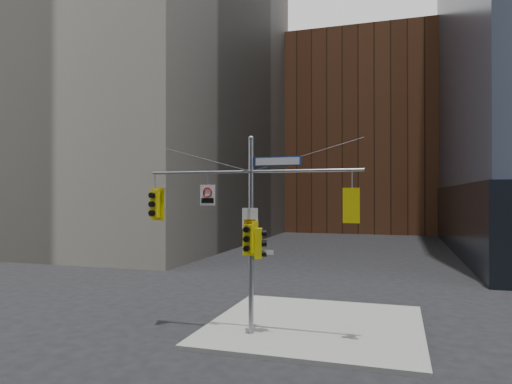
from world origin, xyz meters
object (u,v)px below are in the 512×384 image
Objects in this scene: signal_assembly at (251,215)px; traffic_light_east_arm at (352,205)px; street_sign_blade at (277,161)px; regulatory_sign_arm at (208,194)px; traffic_light_pole_side at (260,243)px; traffic_light_pole_front at (249,239)px; traffic_light_west_arm at (155,204)px.

signal_assembly is 3.62m from traffic_light_east_arm.
traffic_light_east_arm is 0.69× the size of street_sign_blade.
regulatory_sign_arm is (-2.68, -0.02, -1.18)m from street_sign_blade.
traffic_light_pole_front reaches higher than traffic_light_pole_side.
traffic_light_pole_side is at bearing -179.65° from street_sign_blade.
signal_assembly is 2.17m from street_sign_blade.
traffic_light_west_arm reaches higher than traffic_light_east_arm.
signal_assembly reaches higher than traffic_light_pole_side.
signal_assembly reaches higher than traffic_light_pole_front.
traffic_light_pole_front is at bearing -89.91° from signal_assembly.
traffic_light_east_arm is 0.95× the size of traffic_light_pole_front.
traffic_light_west_arm is at bearing 179.81° from signal_assembly.
traffic_light_pole_side is 2.68m from regulatory_sign_arm.
signal_assembly is at bearing 81.32° from traffic_light_pole_side.
traffic_light_pole_side is 0.88× the size of traffic_light_pole_front.
traffic_light_west_arm is at bearing 5.97° from traffic_light_east_arm.
traffic_light_east_arm is 3.04m from street_sign_blade.
traffic_light_west_arm is at bearing 78.49° from traffic_light_pole_side.
regulatory_sign_arm is (2.23, -0.03, 0.37)m from traffic_light_west_arm.
signal_assembly is 4.65× the size of street_sign_blade.
traffic_light_pole_front is at bearing 2.88° from traffic_light_west_arm.
street_sign_blade is (-2.61, 0.00, 1.55)m from traffic_light_east_arm.
traffic_light_east_arm is 3.80m from traffic_light_pole_front.
signal_assembly is at bearing 94.16° from traffic_light_pole_front.
traffic_light_west_arm is at bearing -176.28° from regulatory_sign_arm.
traffic_light_east_arm is 5.31m from regulatory_sign_arm.
signal_assembly is at bearing 5.26° from regulatory_sign_arm.
traffic_light_east_arm is 1.55× the size of regulatory_sign_arm.
traffic_light_west_arm is 1.16× the size of traffic_light_pole_side.
traffic_light_pole_front is (3.92, -0.28, -1.20)m from traffic_light_west_arm.
street_sign_blade is (0.99, 0.27, 2.75)m from traffic_light_pole_front.
regulatory_sign_arm is at bearing -178.00° from street_sign_blade.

